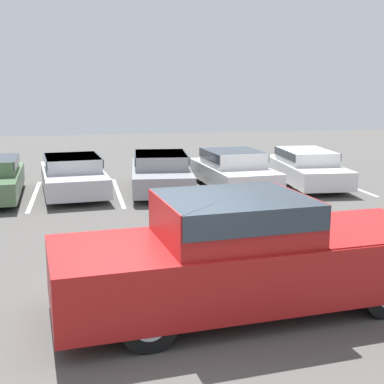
{
  "coord_description": "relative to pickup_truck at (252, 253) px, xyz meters",
  "views": [
    {
      "loc": [
        -1.0,
        -7.17,
        3.43
      ],
      "look_at": [
        1.45,
        4.55,
        1.0
      ],
      "focal_mm": 50.0,
      "sensor_mm": 36.0,
      "label": 1
    }
  ],
  "objects": [
    {
      "name": "ground_plane",
      "position": [
        -1.49,
        -0.3,
        -0.89
      ],
      "size": [
        60.0,
        60.0,
        0.0
      ],
      "primitive_type": "plane",
      "color": "#4C4947"
    },
    {
      "name": "stall_stripe_b",
      "position": [
        -3.98,
        9.52,
        -0.89
      ],
      "size": [
        0.12,
        4.77,
        0.01
      ],
      "primitive_type": "cube",
      "color": "white",
      "rests_on": "ground_plane"
    },
    {
      "name": "stall_stripe_c",
      "position": [
        -1.37,
        9.52,
        -0.89
      ],
      "size": [
        0.12,
        4.77,
        0.01
      ],
      "primitive_type": "cube",
      "color": "white",
      "rests_on": "ground_plane"
    },
    {
      "name": "stall_stripe_d",
      "position": [
        1.23,
        9.52,
        -0.89
      ],
      "size": [
        0.12,
        4.77,
        0.01
      ],
      "primitive_type": "cube",
      "color": "white",
      "rests_on": "ground_plane"
    },
    {
      "name": "stall_stripe_e",
      "position": [
        3.84,
        9.52,
        -0.89
      ],
      "size": [
        0.12,
        4.77,
        0.01
      ],
      "primitive_type": "cube",
      "color": "white",
      "rests_on": "ground_plane"
    },
    {
      "name": "stall_stripe_f",
      "position": [
        6.44,
        9.52,
        -0.89
      ],
      "size": [
        0.12,
        4.77,
        0.01
      ],
      "primitive_type": "cube",
      "color": "white",
      "rests_on": "ground_plane"
    },
    {
      "name": "pickup_truck",
      "position": [
        0.0,
        0.0,
        0.0
      ],
      "size": [
        6.18,
        2.59,
        1.8
      ],
      "rotation": [
        0.0,
        0.0,
        0.09
      ],
      "color": "#A51919",
      "rests_on": "ground_plane"
    },
    {
      "name": "parked_sedan_b",
      "position": [
        -2.77,
        9.62,
        -0.25
      ],
      "size": [
        2.23,
        4.5,
        1.19
      ],
      "rotation": [
        0.0,
        0.0,
        -1.48
      ],
      "color": "#B7BABF",
      "rests_on": "ground_plane"
    },
    {
      "name": "parked_sedan_c",
      "position": [
        0.02,
        9.47,
        -0.23
      ],
      "size": [
        2.27,
        4.6,
        1.23
      ],
      "rotation": [
        0.0,
        0.0,
        -1.67
      ],
      "color": "gray",
      "rests_on": "ground_plane"
    },
    {
      "name": "parked_sedan_d",
      "position": [
        2.44,
        9.42,
        -0.22
      ],
      "size": [
        2.1,
        4.37,
        1.27
      ],
      "rotation": [
        0.0,
        0.0,
        -1.51
      ],
      "color": "silver",
      "rests_on": "ground_plane"
    },
    {
      "name": "parked_sedan_e",
      "position": [
        5.07,
        9.5,
        -0.24
      ],
      "size": [
        2.06,
        4.65,
        1.21
      ],
      "rotation": [
        0.0,
        0.0,
        -1.65
      ],
      "color": "silver",
      "rests_on": "ground_plane"
    }
  ]
}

